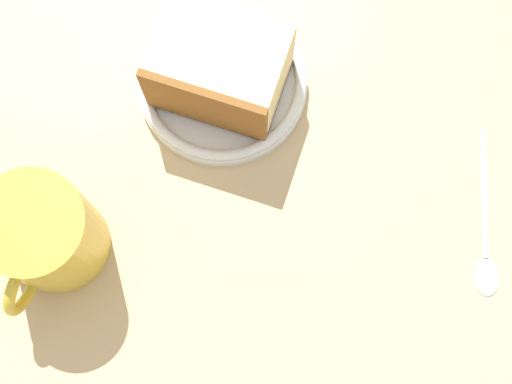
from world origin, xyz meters
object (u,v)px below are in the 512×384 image
at_px(small_plate, 223,82).
at_px(tea_mug, 45,236).
at_px(cake_slice, 219,68).
at_px(teaspoon, 487,247).

bearing_deg(small_plate, tea_mug, -19.30).
height_order(small_plate, tea_mug, tea_mug).
bearing_deg(cake_slice, small_plate, -174.33).
xyz_separation_m(cake_slice, teaspoon, (0.04, 0.24, -0.04)).
distance_m(small_plate, cake_slice, 0.04).
bearing_deg(teaspoon, tea_mug, -66.29).
bearing_deg(small_plate, teaspoon, 80.91).
bearing_deg(tea_mug, cake_slice, 160.33).
xyz_separation_m(small_plate, cake_slice, (0.00, 0.00, 0.04)).
bearing_deg(tea_mug, small_plate, 160.70).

